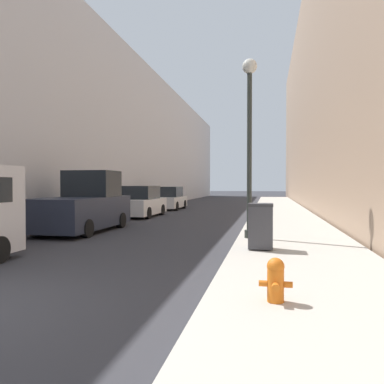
# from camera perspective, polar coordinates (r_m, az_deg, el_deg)

# --- Properties ---
(sidewalk_right) EXTENTS (3.59, 60.00, 0.12)m
(sidewalk_right) POSITION_cam_1_polar(r_m,az_deg,el_deg) (22.41, 13.62, -3.42)
(sidewalk_right) COLOR #B7B2A8
(sidewalk_right) RESTS_ON ground
(building_left_glass) EXTENTS (12.00, 60.00, 11.29)m
(building_left_glass) POSITION_cam_1_polar(r_m,az_deg,el_deg) (34.18, -15.29, 7.51)
(building_left_glass) COLOR #BCBCC1
(building_left_glass) RESTS_ON ground
(fire_hydrant) EXTENTS (0.48, 0.37, 0.65)m
(fire_hydrant) POSITION_cam_1_polar(r_m,az_deg,el_deg) (5.73, 12.62, -12.79)
(fire_hydrant) COLOR orange
(fire_hydrant) RESTS_ON sidewalk_right
(trash_bin) EXTENTS (0.65, 0.62, 1.21)m
(trash_bin) POSITION_cam_1_polar(r_m,az_deg,el_deg) (10.09, 10.41, -5.09)
(trash_bin) COLOR #3D3D42
(trash_bin) RESTS_ON sidewalk_right
(lamppost) EXTENTS (0.47, 0.47, 5.71)m
(lamppost) POSITION_cam_1_polar(r_m,az_deg,el_deg) (12.25, 8.75, 9.97)
(lamppost) COLOR #2D332D
(lamppost) RESTS_ON sidewalk_right
(pickup_truck) EXTENTS (2.21, 4.92, 2.40)m
(pickup_truck) POSITION_cam_1_polar(r_m,az_deg,el_deg) (15.35, -16.11, -2.11)
(pickup_truck) COLOR #232838
(pickup_truck) RESTS_ON ground
(parked_sedan_near) EXTENTS (1.91, 4.42, 1.76)m
(parked_sedan_near) POSITION_cam_1_polar(r_m,az_deg,el_deg) (21.55, -7.77, -1.63)
(parked_sedan_near) COLOR silver
(parked_sedan_near) RESTS_ON ground
(parked_sedan_far) EXTENTS (1.92, 4.17, 1.67)m
(parked_sedan_far) POSITION_cam_1_polar(r_m,az_deg,el_deg) (27.69, -3.50, -1.08)
(parked_sedan_far) COLOR silver
(parked_sedan_far) RESTS_ON ground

